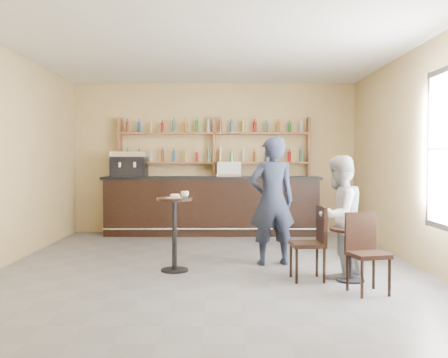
{
  "coord_description": "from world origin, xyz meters",
  "views": [
    {
      "loc": [
        0.18,
        -7.22,
        1.55
      ],
      "look_at": [
        0.2,
        0.8,
        1.25
      ],
      "focal_mm": 40.0,
      "sensor_mm": 36.0,
      "label": 1
    }
  ],
  "objects_px": {
    "man_main": "(272,201)",
    "pedestal_table": "(174,235)",
    "bar_counter": "(212,205)",
    "espresso_machine": "(129,164)",
    "cafe_table": "(351,255)",
    "chair_west": "(307,243)",
    "chair_south": "(368,254)",
    "patron_second": "(339,216)",
    "pastry_case": "(229,169)"
  },
  "relations": [
    {
      "from": "man_main",
      "to": "pedestal_table",
      "type": "bearing_deg",
      "value": 7.22
    },
    {
      "from": "bar_counter",
      "to": "espresso_machine",
      "type": "height_order",
      "value": "espresso_machine"
    },
    {
      "from": "cafe_table",
      "to": "chair_west",
      "type": "distance_m",
      "value": 0.57
    },
    {
      "from": "espresso_machine",
      "to": "chair_west",
      "type": "distance_m",
      "value": 5.1
    },
    {
      "from": "pedestal_table",
      "to": "chair_west",
      "type": "xyz_separation_m",
      "value": [
        1.77,
        -0.53,
        -0.03
      ]
    },
    {
      "from": "espresso_machine",
      "to": "cafe_table",
      "type": "distance_m",
      "value": 5.51
    },
    {
      "from": "chair_south",
      "to": "patron_second",
      "type": "distance_m",
      "value": 0.91
    },
    {
      "from": "bar_counter",
      "to": "pastry_case",
      "type": "distance_m",
      "value": 0.84
    },
    {
      "from": "espresso_machine",
      "to": "pastry_case",
      "type": "xyz_separation_m",
      "value": [
        2.07,
        0.0,
        -0.1
      ]
    },
    {
      "from": "bar_counter",
      "to": "cafe_table",
      "type": "distance_m",
      "value": 4.45
    },
    {
      "from": "pedestal_table",
      "to": "man_main",
      "type": "xyz_separation_m",
      "value": [
        1.41,
        0.44,
        0.44
      ]
    },
    {
      "from": "man_main",
      "to": "chair_south",
      "type": "xyz_separation_m",
      "value": [
        0.96,
        -1.62,
        -0.49
      ]
    },
    {
      "from": "patron_second",
      "to": "bar_counter",
      "type": "bearing_deg",
      "value": -110.54
    },
    {
      "from": "pedestal_table",
      "to": "cafe_table",
      "type": "relative_size",
      "value": 1.5
    },
    {
      "from": "pedestal_table",
      "to": "cafe_table",
      "type": "height_order",
      "value": "pedestal_table"
    },
    {
      "from": "bar_counter",
      "to": "patron_second",
      "type": "relative_size",
      "value": 2.78
    },
    {
      "from": "espresso_machine",
      "to": "pastry_case",
      "type": "height_order",
      "value": "espresso_machine"
    },
    {
      "from": "bar_counter",
      "to": "chair_south",
      "type": "distance_m",
      "value": 5.01
    },
    {
      "from": "chair_west",
      "to": "pastry_case",
      "type": "bearing_deg",
      "value": -170.46
    },
    {
      "from": "man_main",
      "to": "cafe_table",
      "type": "xyz_separation_m",
      "value": [
        0.91,
        -1.02,
        -0.61
      ]
    },
    {
      "from": "man_main",
      "to": "chair_west",
      "type": "xyz_separation_m",
      "value": [
        0.36,
        -0.97,
        -0.47
      ]
    },
    {
      "from": "man_main",
      "to": "patron_second",
      "type": "distance_m",
      "value": 1.14
    },
    {
      "from": "bar_counter",
      "to": "espresso_machine",
      "type": "xyz_separation_m",
      "value": [
        -1.71,
        0.0,
        0.86
      ]
    },
    {
      "from": "cafe_table",
      "to": "chair_south",
      "type": "bearing_deg",
      "value": -85.24
    },
    {
      "from": "pastry_case",
      "to": "man_main",
      "type": "relative_size",
      "value": 0.27
    },
    {
      "from": "espresso_machine",
      "to": "patron_second",
      "type": "relative_size",
      "value": 0.45
    },
    {
      "from": "chair_west",
      "to": "patron_second",
      "type": "distance_m",
      "value": 0.58
    },
    {
      "from": "pastry_case",
      "to": "pedestal_table",
      "type": "height_order",
      "value": "pastry_case"
    },
    {
      "from": "chair_west",
      "to": "pedestal_table",
      "type": "bearing_deg",
      "value": -110.78
    },
    {
      "from": "cafe_table",
      "to": "chair_west",
      "type": "height_order",
      "value": "chair_west"
    },
    {
      "from": "man_main",
      "to": "patron_second",
      "type": "bearing_deg",
      "value": 125.27
    },
    {
      "from": "chair_south",
      "to": "patron_second",
      "type": "xyz_separation_m",
      "value": [
        -0.15,
        0.83,
        0.34
      ]
    },
    {
      "from": "bar_counter",
      "to": "chair_south",
      "type": "relative_size",
      "value": 4.8
    },
    {
      "from": "pastry_case",
      "to": "man_main",
      "type": "bearing_deg",
      "value": -84.42
    },
    {
      "from": "pastry_case",
      "to": "cafe_table",
      "type": "distance_m",
      "value": 4.42
    },
    {
      "from": "espresso_machine",
      "to": "pedestal_table",
      "type": "bearing_deg",
      "value": -68.61
    },
    {
      "from": "pedestal_table",
      "to": "man_main",
      "type": "bearing_deg",
      "value": 17.48
    },
    {
      "from": "cafe_table",
      "to": "pastry_case",
      "type": "bearing_deg",
      "value": 110.62
    },
    {
      "from": "espresso_machine",
      "to": "pedestal_table",
      "type": "distance_m",
      "value": 3.79
    },
    {
      "from": "man_main",
      "to": "cafe_table",
      "type": "height_order",
      "value": "man_main"
    },
    {
      "from": "bar_counter",
      "to": "espresso_machine",
      "type": "bearing_deg",
      "value": 180.0
    },
    {
      "from": "pastry_case",
      "to": "chair_south",
      "type": "bearing_deg",
      "value": -77.08
    },
    {
      "from": "chair_west",
      "to": "chair_south",
      "type": "relative_size",
      "value": 1.03
    },
    {
      "from": "cafe_table",
      "to": "man_main",
      "type": "bearing_deg",
      "value": 131.7
    },
    {
      "from": "pedestal_table",
      "to": "cafe_table",
      "type": "bearing_deg",
      "value": -14.04
    },
    {
      "from": "bar_counter",
      "to": "man_main",
      "type": "bearing_deg",
      "value": -72.22
    },
    {
      "from": "pedestal_table",
      "to": "patron_second",
      "type": "bearing_deg",
      "value": -9.01
    },
    {
      "from": "man_main",
      "to": "chair_west",
      "type": "height_order",
      "value": "man_main"
    },
    {
      "from": "pastry_case",
      "to": "cafe_table",
      "type": "xyz_separation_m",
      "value": [
        1.51,
        -4.02,
        -1.03
      ]
    },
    {
      "from": "chair_west",
      "to": "patron_second",
      "type": "relative_size",
      "value": 0.59
    }
  ]
}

